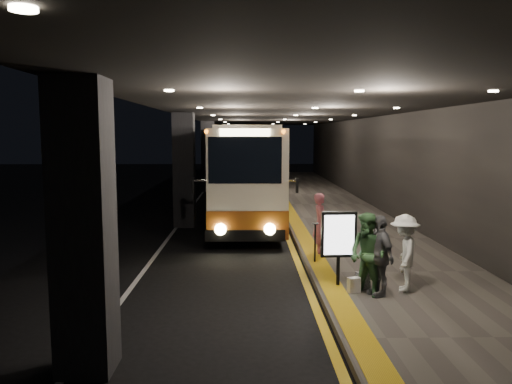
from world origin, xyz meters
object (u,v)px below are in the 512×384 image
object	(u,v)px
passenger_waiting_white	(404,253)
bag_polka	(363,280)
bag_plain	(354,285)
info_sign	(339,236)
coach_main	(245,177)
stanchion_post	(315,243)
coach_second	(245,161)
passenger_boarding	(320,223)
passenger_waiting_green	(368,255)
passenger_waiting_grey	(379,255)

from	to	relation	value
passenger_waiting_white	bag_polka	world-z (taller)	passenger_waiting_white
bag_plain	bag_polka	bearing A→B (deg)	45.81
info_sign	bag_plain	bearing A→B (deg)	-66.30
coach_main	stanchion_post	size ratio (longest dim) A/B	11.45
coach_main	coach_second	bearing A→B (deg)	89.43
passenger_boarding	info_sign	size ratio (longest dim) A/B	1.03
passenger_waiting_green	coach_second	bearing A→B (deg)	149.85
coach_second	passenger_waiting_grey	xyz separation A→B (m)	(2.90, -22.04, -0.82)
coach_second	bag_polka	xyz separation A→B (m)	(2.68, -21.58, -1.50)
coach_second	info_sign	bearing A→B (deg)	-82.40
passenger_waiting_grey	info_sign	size ratio (longest dim) A/B	1.02
coach_main	passenger_waiting_green	bearing A→B (deg)	-76.65
bag_polka	bag_plain	distance (m)	0.38
passenger_waiting_grey	bag_polka	distance (m)	0.85
passenger_boarding	info_sign	distance (m)	3.14
passenger_waiting_white	passenger_waiting_grey	distance (m)	0.71
stanchion_post	passenger_boarding	bearing A→B (deg)	74.46
coach_second	passenger_waiting_green	distance (m)	22.24
passenger_waiting_white	info_sign	bearing A→B (deg)	-88.64
coach_main	bag_plain	xyz separation A→B (m)	(2.38, -10.20, -1.49)
passenger_waiting_white	bag_plain	distance (m)	1.32
coach_main	coach_second	distance (m)	11.65
passenger_waiting_green	bag_plain	bearing A→B (deg)	-169.88
bag_polka	info_sign	xyz separation A→B (m)	(-0.51, 0.25, 0.95)
bag_polka	stanchion_post	size ratio (longest dim) A/B	0.37
coach_main	info_sign	size ratio (longest dim) A/B	7.12
passenger_boarding	bag_plain	size ratio (longest dim) A/B	5.31
coach_main	passenger_boarding	size ratio (longest dim) A/B	6.91
bag_polka	bag_plain	xyz separation A→B (m)	(-0.26, -0.27, -0.03)
bag_polka	bag_plain	size ratio (longest dim) A/B	1.18
passenger_boarding	bag_polka	world-z (taller)	passenger_boarding
info_sign	passenger_waiting_green	bearing A→B (deg)	-58.82
passenger_boarding	passenger_waiting_white	world-z (taller)	passenger_boarding
coach_second	passenger_waiting_grey	size ratio (longest dim) A/B	7.05
coach_main	info_sign	distance (m)	9.93
passenger_boarding	bag_plain	world-z (taller)	passenger_boarding
passenger_boarding	passenger_waiting_grey	size ratio (longest dim) A/B	1.01
passenger_boarding	stanchion_post	world-z (taller)	passenger_boarding
bag_plain	stanchion_post	distance (m)	2.67
coach_main	stanchion_post	distance (m)	7.91
passenger_boarding	passenger_waiting_green	size ratio (longest dim) A/B	0.98
coach_main	passenger_waiting_grey	bearing A→B (deg)	-75.31
bag_polka	stanchion_post	xyz separation A→B (m)	(-0.76, 2.33, 0.33)
passenger_waiting_white	bag_polka	size ratio (longest dim) A/B	4.36
coach_second	stanchion_post	size ratio (longest dim) A/B	11.59
passenger_waiting_white	stanchion_post	distance (m)	2.98
passenger_boarding	bag_polka	size ratio (longest dim) A/B	4.50
passenger_waiting_white	passenger_waiting_green	bearing A→B (deg)	-51.84
coach_second	passenger_waiting_green	xyz separation A→B (m)	(2.65, -22.07, -0.80)
bag_polka	coach_second	bearing A→B (deg)	97.08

